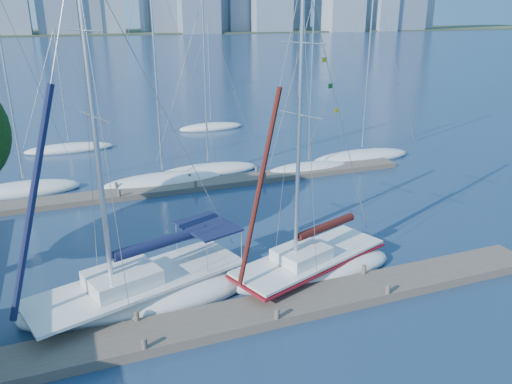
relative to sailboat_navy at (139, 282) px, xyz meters
name	(u,v)px	position (x,y,z in m)	size (l,w,h in m)	color
ground	(268,315)	(4.63, -2.66, -1.03)	(700.00, 700.00, 0.00)	navy
near_dock	(268,310)	(4.63, -2.66, -0.83)	(26.00, 2.00, 0.40)	brown
far_dock	(207,184)	(6.63, 13.34, -0.85)	(30.00, 1.80, 0.36)	brown
far_shore	(66,33)	(4.63, 317.34, -1.03)	(800.00, 100.00, 1.50)	#38472D
sailboat_navy	(139,282)	(0.00, 0.00, 0.00)	(10.05, 5.87, 14.23)	silver
sailboat_maroon	(310,254)	(7.65, -0.33, 0.04)	(8.68, 5.33, 13.51)	silver
bg_boat_0	(25,189)	(-5.09, 16.35, -0.74)	(7.39, 4.91, 13.90)	silver
bg_boat_1	(163,181)	(3.86, 14.79, -0.72)	(8.51, 3.01, 16.04)	silver
bg_boat_2	(208,170)	(7.53, 16.19, -0.77)	(7.93, 3.68, 12.65)	silver
bg_boat_4	(308,168)	(14.77, 13.96, -0.77)	(6.91, 2.71, 12.86)	silver
bg_boat_5	(361,157)	(20.28, 15.24, -0.75)	(8.93, 5.81, 14.00)	silver
bg_boat_6	(70,148)	(-1.98, 26.81, -0.80)	(7.67, 3.84, 10.55)	silver
bg_boat_7	(211,127)	(11.96, 30.67, -0.80)	(6.94, 3.95, 10.79)	silver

